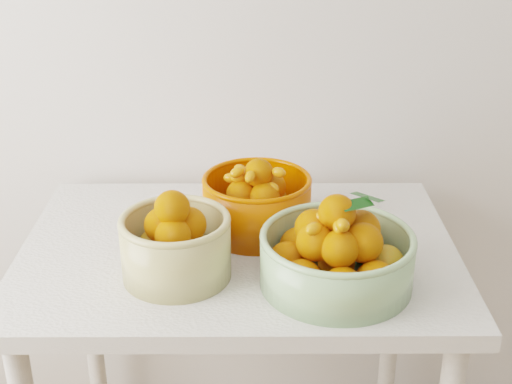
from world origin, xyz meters
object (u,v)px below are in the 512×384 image
Objects in this scene: bowl_green at (337,254)px; table at (239,281)px; bowl_orange at (257,202)px; bowl_cream at (176,244)px.

table is at bearing 141.01° from bowl_green.
bowl_green is at bearing -56.06° from bowl_orange.
bowl_orange is at bearing 50.37° from bowl_cream.
bowl_green reaches higher than bowl_cream.
bowl_cream is 0.80× the size of bowl_green.
bowl_orange is at bearing 123.94° from bowl_green.
table is 0.31m from bowl_green.
bowl_orange is (-0.16, 0.24, 0.00)m from bowl_green.
bowl_cream is (-0.13, -0.13, 0.17)m from table.
bowl_cream reaches higher than bowl_orange.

